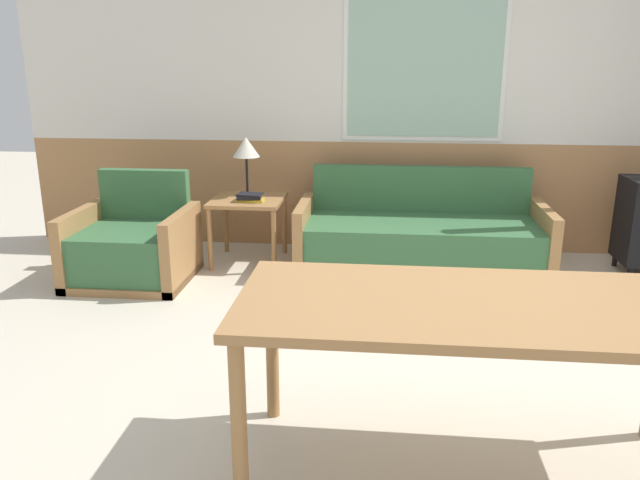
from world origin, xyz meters
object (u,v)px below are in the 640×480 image
(couch, at_px, (421,240))
(dining_table, at_px, (474,319))
(table_lamp, at_px, (246,150))
(armchair, at_px, (133,248))
(side_table, at_px, (248,208))

(couch, height_order, dining_table, couch)
(table_lamp, height_order, dining_table, table_lamp)
(couch, relative_size, table_lamp, 4.00)
(table_lamp, distance_m, dining_table, 3.17)
(armchair, height_order, side_table, armchair)
(armchair, xyz_separation_m, table_lamp, (0.77, 0.64, 0.68))
(table_lamp, bearing_deg, side_table, -78.02)
(dining_table, bearing_deg, armchair, 136.78)
(armchair, xyz_separation_m, side_table, (0.79, 0.54, 0.21))
(dining_table, bearing_deg, table_lamp, 118.46)
(table_lamp, xyz_separation_m, dining_table, (1.50, -2.78, -0.25))
(couch, distance_m, dining_table, 2.67)
(couch, bearing_deg, armchair, -167.55)
(couch, bearing_deg, side_table, 178.19)
(couch, height_order, side_table, couch)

